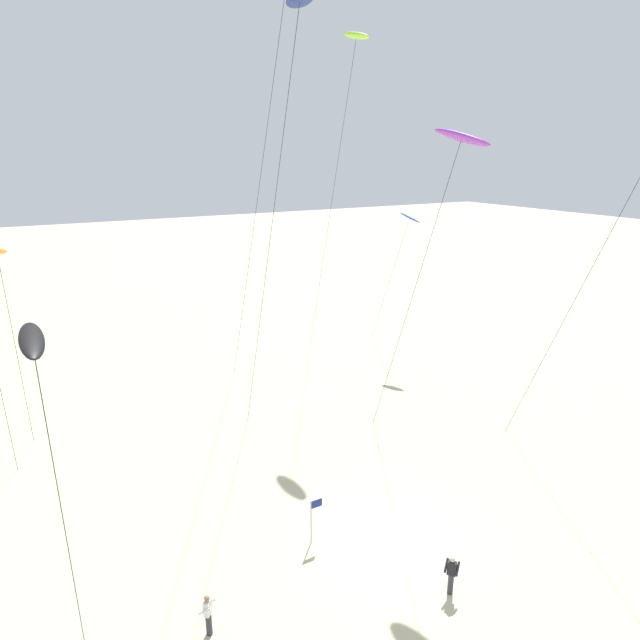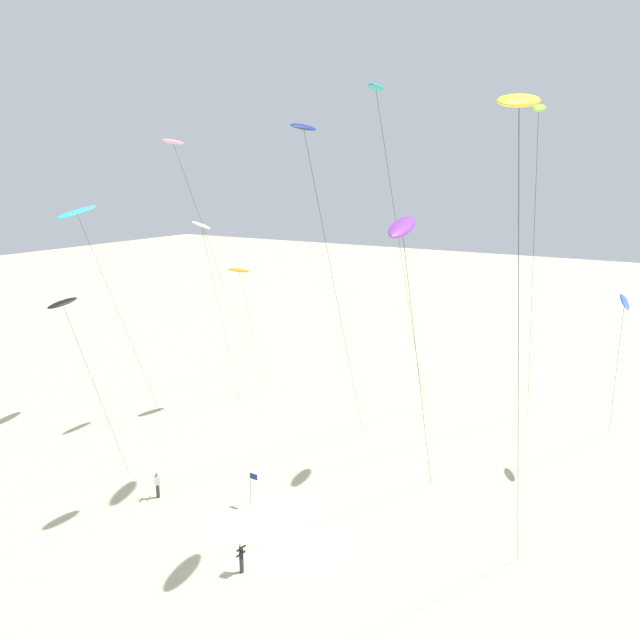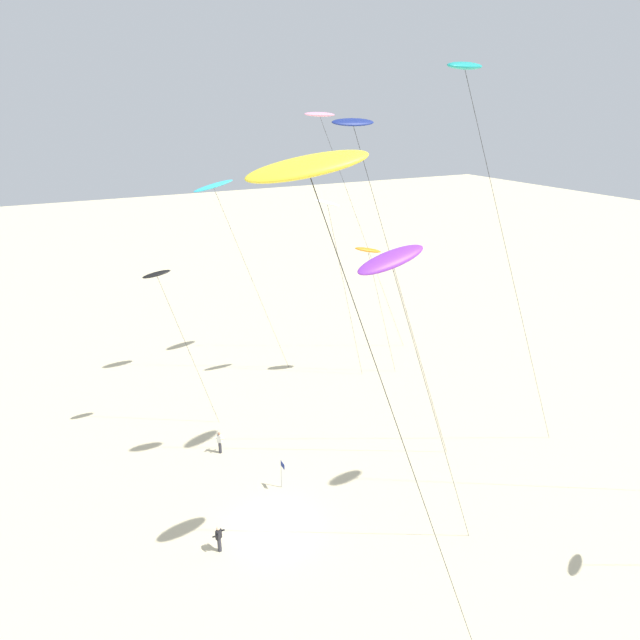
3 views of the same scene
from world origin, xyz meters
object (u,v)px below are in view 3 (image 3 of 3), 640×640
at_px(kite_orange, 368,251).
at_px(kite_black, 158,277).
at_px(kite_navy, 355,130).
at_px(kite_white, 328,206).
at_px(kite_flyer_middle, 219,538).
at_px(kite_teal, 466,70).
at_px(kite_yellow, 311,174).
at_px(marker_flag, 282,469).
at_px(kite_pink, 320,116).
at_px(kite_cyan, 214,187).
at_px(kite_purple, 392,262).
at_px(kite_flyer_nearest, 220,442).

height_order(kite_orange, kite_black, kite_black).
xyz_separation_m(kite_navy, kite_white, (-12.82, 5.31, -6.11)).
height_order(kite_orange, kite_flyer_middle, kite_orange).
bearing_deg(kite_navy, kite_teal, 68.11).
distance_m(kite_yellow, marker_flag, 25.34).
xyz_separation_m(kite_black, kite_pink, (-5.39, 15.00, 9.87)).
relative_size(kite_cyan, kite_white, 1.08).
xyz_separation_m(kite_purple, kite_flyer_nearest, (-13.98, -4.03, -16.03)).
relative_size(kite_orange, kite_teal, 0.49).
relative_size(kite_purple, kite_flyer_middle, 10.59).
height_order(kite_orange, kite_purple, kite_purple).
distance_m(kite_yellow, kite_purple, 10.34).
relative_size(kite_teal, kite_cyan, 1.42).
relative_size(kite_cyan, marker_flag, 8.38).
distance_m(kite_navy, kite_purple, 8.72).
height_order(kite_flyer_nearest, marker_flag, marker_flag).
xyz_separation_m(kite_black, kite_purple, (17.97, 6.24, 4.74)).
bearing_deg(kite_flyer_middle, kite_orange, 127.62).
distance_m(kite_yellow, kite_flyer_nearest, 29.03).
distance_m(kite_black, marker_flag, 15.04).
bearing_deg(kite_pink, kite_flyer_nearest, -53.73).
bearing_deg(kite_black, kite_navy, 37.57).
distance_m(kite_white, kite_purple, 21.19).
bearing_deg(marker_flag, kite_cyan, 174.65).
bearing_deg(kite_teal, kite_navy, -111.89).
bearing_deg(kite_black, kite_pink, 109.77).
bearing_deg(kite_yellow, kite_navy, 145.84).
bearing_deg(kite_black, kite_teal, 45.99).
bearing_deg(kite_purple, kite_navy, 162.05).
bearing_deg(kite_purple, kite_teal, 124.05).
bearing_deg(kite_white, kite_flyer_middle, -44.70).
bearing_deg(kite_navy, kite_orange, 144.20).
relative_size(kite_black, kite_white, 0.78).
bearing_deg(kite_white, kite_navy, -22.49).
height_order(kite_black, kite_flyer_middle, kite_black).
distance_m(kite_orange, marker_flag, 19.23).
relative_size(kite_orange, kite_cyan, 0.70).
height_order(kite_cyan, kite_yellow, kite_yellow).
bearing_deg(kite_black, kite_white, 97.36).
height_order(kite_orange, kite_cyan, kite_cyan).
height_order(kite_pink, kite_flyer_middle, kite_pink).
xyz_separation_m(kite_orange, kite_flyer_nearest, (4.86, -14.87, -10.89)).
xyz_separation_m(kite_teal, marker_flag, (-3.53, -8.92, -22.95)).
distance_m(kite_white, kite_flyer_nearest, 19.59).
relative_size(kite_teal, kite_white, 1.53).
bearing_deg(kite_flyer_middle, kite_navy, 100.51).
distance_m(kite_orange, kite_flyer_middle, 24.77).
xyz_separation_m(kite_pink, kite_flyer_middle, (18.11, -15.55, -21.16)).
height_order(kite_teal, marker_flag, kite_teal).
bearing_deg(kite_flyer_nearest, kite_teal, 51.27).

